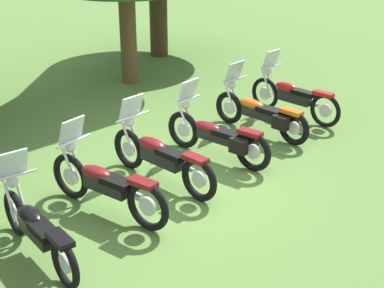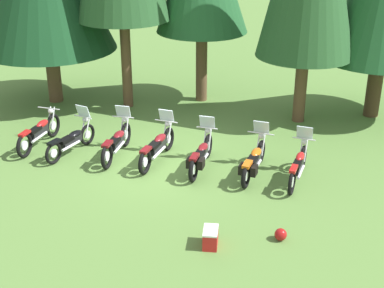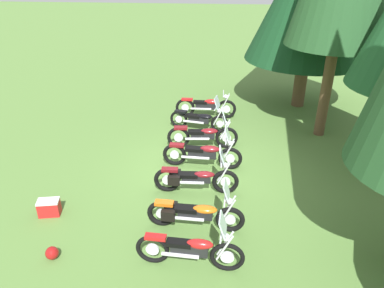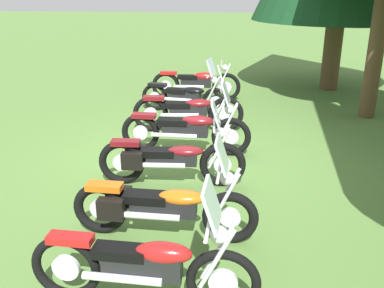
{
  "view_description": "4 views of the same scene",
  "coord_description": "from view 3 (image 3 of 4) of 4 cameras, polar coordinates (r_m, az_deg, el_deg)",
  "views": [
    {
      "loc": [
        -6.34,
        -6.01,
        4.54
      ],
      "look_at": [
        -0.04,
        -0.45,
        0.86
      ],
      "focal_mm": 54.92,
      "sensor_mm": 36.0,
      "label": 1
    },
    {
      "loc": [
        5.3,
        -13.38,
        7.11
      ],
      "look_at": [
        1.12,
        -0.37,
        0.95
      ],
      "focal_mm": 51.85,
      "sensor_mm": 36.0,
      "label": 2
    },
    {
      "loc": [
        9.63,
        0.75,
        5.85
      ],
      "look_at": [
        -0.03,
        -0.15,
        0.81
      ],
      "focal_mm": 34.78,
      "sensor_mm": 36.0,
      "label": 3
    },
    {
      "loc": [
        7.29,
        0.95,
        2.99
      ],
      "look_at": [
        0.84,
        0.36,
        0.54
      ],
      "focal_mm": 40.13,
      "sensor_mm": 36.0,
      "label": 4
    }
  ],
  "objects": [
    {
      "name": "motorcycle_3",
      "position": [
        11.14,
        1.74,
        -1.43
      ],
      "size": [
        0.72,
        2.41,
        1.37
      ],
      "rotation": [
        0.0,
        0.0,
        1.53
      ],
      "color": "black",
      "rests_on": "ground_plane"
    },
    {
      "name": "motorcycle_6",
      "position": [
        7.85,
        -0.12,
        -15.81
      ],
      "size": [
        0.63,
        2.27,
        1.37
      ],
      "rotation": [
        0.0,
        0.0,
        1.52
      ],
      "color": "black",
      "rests_on": "ground_plane"
    },
    {
      "name": "motorcycle_2",
      "position": [
        12.25,
        1.76,
        1.4
      ],
      "size": [
        0.67,
        2.35,
        1.39
      ],
      "rotation": [
        0.0,
        0.0,
        1.65
      ],
      "color": "black",
      "rests_on": "ground_plane"
    },
    {
      "name": "motorcycle_1",
      "position": [
        13.53,
        1.21,
        3.89
      ],
      "size": [
        0.71,
        2.19,
        1.34
      ],
      "rotation": [
        0.0,
        0.0,
        1.38
      ],
      "color": "black",
      "rests_on": "ground_plane"
    },
    {
      "name": "motorcycle_0",
      "position": [
        14.62,
        2.2,
        5.8
      ],
      "size": [
        0.76,
        2.38,
        1.03
      ],
      "rotation": [
        0.0,
        0.0,
        1.58
      ],
      "color": "black",
      "rests_on": "ground_plane"
    },
    {
      "name": "picnic_cooler",
      "position": [
        10.0,
        -21.06,
        -9.07
      ],
      "size": [
        0.42,
        0.58,
        0.42
      ],
      "color": "red",
      "rests_on": "ground_plane"
    },
    {
      "name": "motorcycle_5",
      "position": [
        8.79,
        0.32,
        -10.53
      ],
      "size": [
        0.76,
        2.31,
        1.35
      ],
      "rotation": [
        0.0,
        0.0,
        1.53
      ],
      "color": "black",
      "rests_on": "ground_plane"
    },
    {
      "name": "motorcycle_4",
      "position": [
        10.01,
        0.47,
        -5.23
      ],
      "size": [
        0.63,
        2.29,
        1.37
      ],
      "rotation": [
        0.0,
        0.0,
        1.61
      ],
      "color": "black",
      "rests_on": "ground_plane"
    },
    {
      "name": "dropped_helmet",
      "position": [
        8.77,
        -20.67,
        -15.37
      ],
      "size": [
        0.28,
        0.28,
        0.28
      ],
      "primitive_type": "sphere",
      "color": "maroon",
      "rests_on": "ground_plane"
    },
    {
      "name": "ground_plane",
      "position": [
        11.3,
        0.72,
        -3.77
      ],
      "size": [
        80.0,
        80.0,
        0.0
      ],
      "primitive_type": "plane",
      "color": "#547A38"
    }
  ]
}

